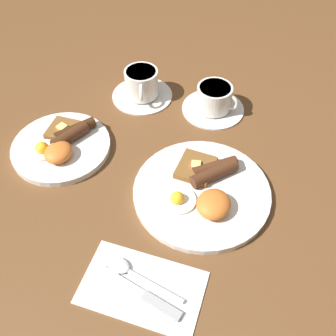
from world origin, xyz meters
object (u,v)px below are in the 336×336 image
Objects in this scene: teacup_near at (214,101)px; breakfast_plate_far at (62,145)px; spoon at (126,270)px; breakfast_plate_near at (203,190)px; teacup_far at (142,86)px; knife at (144,295)px.

breakfast_plate_far is at bearing 135.52° from teacup_near.
breakfast_plate_far is 1.42× the size of spoon.
teacup_far reaches higher than breakfast_plate_near.
breakfast_plate_near is at bearing -164.74° from teacup_near.
teacup_near is at bearing -81.82° from teacup_far.
breakfast_plate_near is 1.81× the size of teacup_far.
teacup_far is 0.99× the size of spoon.
teacup_near is 1.00× the size of teacup_far.
teacup_far is (0.24, 0.26, 0.02)m from breakfast_plate_near.
teacup_near is 0.94× the size of knife.
breakfast_plate_near is 1.71× the size of knife.
breakfast_plate_near is at bearing -132.28° from teacup_far.
spoon is at bearing -178.75° from teacup_near.
spoon is at bearing -126.74° from breakfast_plate_far.
breakfast_plate_near is 0.35m from breakfast_plate_far.
teacup_near is 0.52m from knife.
teacup_far is at bearing 47.72° from breakfast_plate_near.
teacup_far is at bearing -60.72° from spoon.
teacup_near is 0.99× the size of spoon.
breakfast_plate_far is 1.43× the size of teacup_far.
knife is at bearing -153.01° from teacup_far.
teacup_far is 0.94× the size of knife.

